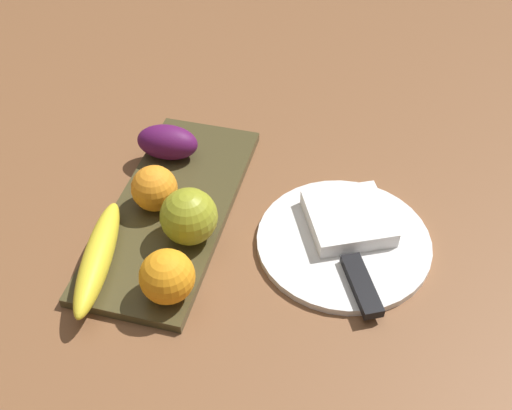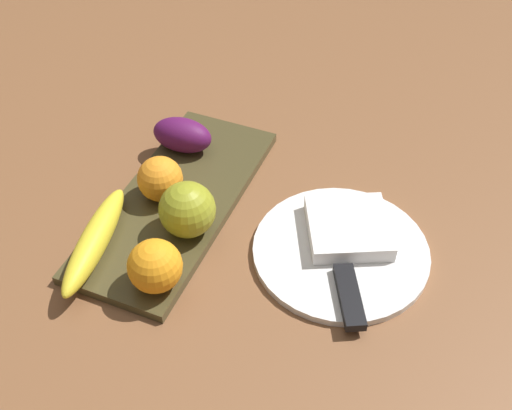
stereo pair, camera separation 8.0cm
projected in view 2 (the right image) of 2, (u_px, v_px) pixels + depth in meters
ground_plane at (210, 190)px, 0.89m from camera, size 2.40×2.40×0.00m
fruit_tray at (177, 201)px, 0.86m from camera, size 0.36×0.15×0.01m
apple at (187, 210)px, 0.79m from camera, size 0.07×0.07×0.07m
banana at (95, 240)px, 0.78m from camera, size 0.18×0.07×0.03m
orange_near_apple at (155, 266)px, 0.73m from camera, size 0.06×0.06×0.06m
orange_near_banana at (160, 179)px, 0.84m from camera, size 0.06×0.06×0.06m
grape_bunch at (182, 135)px, 0.91m from camera, size 0.06×0.09×0.05m
dinner_plate at (341, 251)px, 0.80m from camera, size 0.22×0.22×0.01m
folded_napkin at (348, 228)px, 0.81m from camera, size 0.14×0.14×0.02m
knife at (347, 286)px, 0.75m from camera, size 0.17×0.10×0.01m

